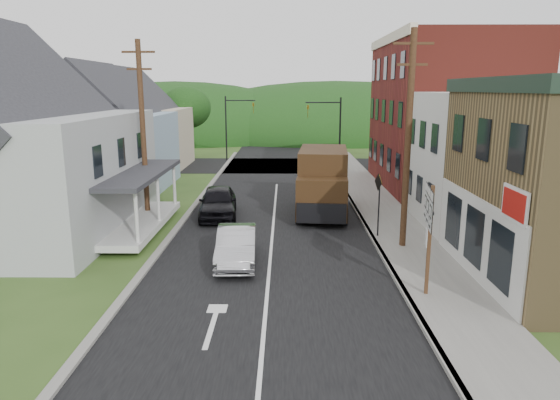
{
  "coord_description": "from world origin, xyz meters",
  "views": [
    {
      "loc": [
        0.59,
        -16.89,
        6.67
      ],
      "look_at": [
        0.38,
        3.1,
        2.2
      ],
      "focal_mm": 32.0,
      "sensor_mm": 36.0,
      "label": 1
    }
  ],
  "objects_px": {
    "route_sign_cluster": "(429,225)",
    "warning_sign": "(379,196)",
    "silver_sedan": "(237,246)",
    "delivery_van": "(323,182)",
    "dark_sedan": "(218,202)"
  },
  "relations": [
    {
      "from": "dark_sedan",
      "to": "delivery_van",
      "type": "relative_size",
      "value": 0.74
    },
    {
      "from": "silver_sedan",
      "to": "route_sign_cluster",
      "type": "distance_m",
      "value": 7.41
    },
    {
      "from": "dark_sedan",
      "to": "route_sign_cluster",
      "type": "relative_size",
      "value": 1.32
    },
    {
      "from": "delivery_van",
      "to": "route_sign_cluster",
      "type": "bearing_deg",
      "value": -72.12
    },
    {
      "from": "route_sign_cluster",
      "to": "warning_sign",
      "type": "relative_size",
      "value": 1.25
    },
    {
      "from": "delivery_van",
      "to": "warning_sign",
      "type": "relative_size",
      "value": 2.25
    },
    {
      "from": "silver_sedan",
      "to": "dark_sedan",
      "type": "distance_m",
      "value": 7.36
    },
    {
      "from": "dark_sedan",
      "to": "warning_sign",
      "type": "xyz_separation_m",
      "value": [
        7.73,
        -3.85,
        1.17
      ]
    },
    {
      "from": "warning_sign",
      "to": "delivery_van",
      "type": "bearing_deg",
      "value": 102.32
    },
    {
      "from": "dark_sedan",
      "to": "route_sign_cluster",
      "type": "height_order",
      "value": "route_sign_cluster"
    },
    {
      "from": "dark_sedan",
      "to": "warning_sign",
      "type": "height_order",
      "value": "warning_sign"
    },
    {
      "from": "silver_sedan",
      "to": "delivery_van",
      "type": "bearing_deg",
      "value": 61.0
    },
    {
      "from": "dark_sedan",
      "to": "warning_sign",
      "type": "bearing_deg",
      "value": -31.83
    },
    {
      "from": "silver_sedan",
      "to": "delivery_van",
      "type": "height_order",
      "value": "delivery_van"
    },
    {
      "from": "dark_sedan",
      "to": "silver_sedan",
      "type": "bearing_deg",
      "value": -82.28
    }
  ]
}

